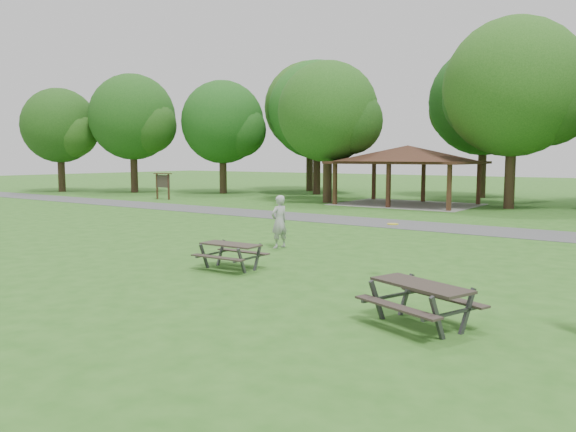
# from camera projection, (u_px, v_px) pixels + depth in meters

# --- Properties ---
(ground) EXTENTS (160.00, 160.00, 0.00)m
(ground) POSITION_uv_depth(u_px,v_px,m) (162.00, 279.00, 14.00)
(ground) COLOR #2C631C
(ground) RESTS_ON ground
(asphalt_path) EXTENTS (120.00, 3.20, 0.02)m
(asphalt_path) POSITION_uv_depth(u_px,v_px,m) (399.00, 224.00, 25.32)
(asphalt_path) COLOR #4B4B4E
(asphalt_path) RESTS_ON ground
(pavilion) EXTENTS (8.60, 7.01, 3.76)m
(pavilion) POSITION_uv_depth(u_px,v_px,m) (408.00, 156.00, 35.41)
(pavilion) COLOR #3C2515
(pavilion) RESTS_ON ground
(notice_board) EXTENTS (1.60, 0.30, 1.88)m
(notice_board) POSITION_uv_depth(u_px,v_px,m) (163.00, 181.00, 39.99)
(notice_board) COLOR #352113
(notice_board) RESTS_ON ground
(tree_row_a) EXTENTS (7.56, 7.20, 9.97)m
(tree_row_a) POSITION_uv_depth(u_px,v_px,m) (134.00, 120.00, 47.31)
(tree_row_a) COLOR black
(tree_row_a) RESTS_ON ground
(tree_row_b) EXTENTS (7.14, 6.80, 9.28)m
(tree_row_b) POSITION_uv_depth(u_px,v_px,m) (223.00, 125.00, 46.15)
(tree_row_b) COLOR #312216
(tree_row_b) RESTS_ON ground
(tree_row_c) EXTENTS (8.19, 7.80, 10.67)m
(tree_row_c) POSITION_uv_depth(u_px,v_px,m) (318.00, 113.00, 44.83)
(tree_row_c) COLOR black
(tree_row_c) RESTS_ON ground
(tree_row_d) EXTENTS (6.93, 6.60, 9.27)m
(tree_row_d) POSITION_uv_depth(u_px,v_px,m) (329.00, 115.00, 36.77)
(tree_row_d) COLOR black
(tree_row_d) RESTS_ON ground
(tree_row_e) EXTENTS (8.40, 8.00, 11.02)m
(tree_row_e) POSITION_uv_depth(u_px,v_px,m) (515.00, 92.00, 32.32)
(tree_row_e) COLOR #322116
(tree_row_e) RESTS_ON ground
(tree_deep_a) EXTENTS (8.40, 8.00, 11.38)m
(tree_deep_a) POSITION_uv_depth(u_px,v_px,m) (311.00, 110.00, 49.34)
(tree_deep_a) COLOR black
(tree_deep_a) RESTS_ON ground
(tree_deep_b) EXTENTS (8.40, 8.00, 11.13)m
(tree_deep_b) POSITION_uv_depth(u_px,v_px,m) (486.00, 104.00, 41.09)
(tree_deep_b) COLOR #302015
(tree_deep_b) RESTS_ON ground
(tree_flank_left) EXTENTS (6.72, 6.40, 8.93)m
(tree_flank_left) POSITION_uv_depth(u_px,v_px,m) (60.00, 128.00, 48.42)
(tree_flank_left) COLOR black
(tree_flank_left) RESTS_ON ground
(picnic_table_middle) EXTENTS (1.72, 1.41, 0.73)m
(picnic_table_middle) POSITION_uv_depth(u_px,v_px,m) (231.00, 250.00, 15.17)
(picnic_table_middle) COLOR #312A23
(picnic_table_middle) RESTS_ON ground
(picnic_table_far) EXTENTS (2.25, 2.03, 0.81)m
(picnic_table_far) POSITION_uv_depth(u_px,v_px,m) (421.00, 294.00, 10.04)
(picnic_table_far) COLOR #2B241F
(picnic_table_far) RESTS_ON ground
(frisbee_in_flight) EXTENTS (0.31, 0.31, 0.02)m
(frisbee_in_flight) POSITION_uv_depth(u_px,v_px,m) (393.00, 224.00, 13.87)
(frisbee_in_flight) COLOR gold
(frisbee_in_flight) RESTS_ON ground
(frisbee_thrower) EXTENTS (0.56, 0.73, 1.77)m
(frisbee_thrower) POSITION_uv_depth(u_px,v_px,m) (279.00, 222.00, 18.66)
(frisbee_thrower) COLOR #A5A5A8
(frisbee_thrower) RESTS_ON ground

